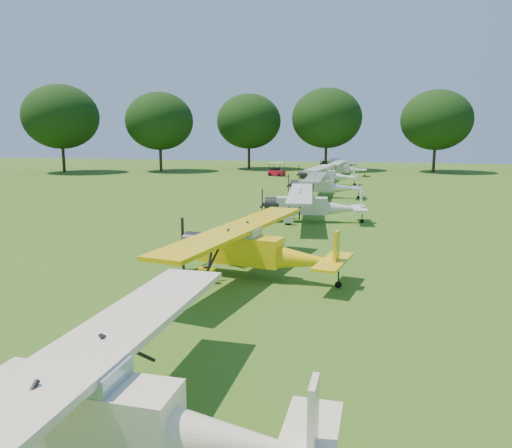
{
  "coord_description": "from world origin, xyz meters",
  "views": [
    {
      "loc": [
        5.38,
        -24.04,
        5.91
      ],
      "look_at": [
        -0.24,
        -0.14,
        1.4
      ],
      "focal_mm": 35.0,
      "sensor_mm": 36.0,
      "label": 1
    }
  ],
  "objects_px": {
    "aircraft_4": "(322,184)",
    "aircraft_1": "(109,405)",
    "aircraft_2": "(253,246)",
    "aircraft_5": "(325,173)",
    "aircraft_6": "(341,167)",
    "aircraft_7": "(338,163)",
    "aircraft_3": "(310,203)",
    "golf_cart": "(276,171)"
  },
  "relations": [
    {
      "from": "aircraft_4",
      "to": "golf_cart",
      "type": "relative_size",
      "value": 4.35
    },
    {
      "from": "aircraft_4",
      "to": "aircraft_7",
      "type": "distance_m",
      "value": 36.06
    },
    {
      "from": "aircraft_4",
      "to": "golf_cart",
      "type": "bearing_deg",
      "value": 109.14
    },
    {
      "from": "aircraft_2",
      "to": "aircraft_5",
      "type": "relative_size",
      "value": 1.06
    },
    {
      "from": "aircraft_2",
      "to": "aircraft_3",
      "type": "bearing_deg",
      "value": 97.08
    },
    {
      "from": "aircraft_1",
      "to": "golf_cart",
      "type": "distance_m",
      "value": 61.6
    },
    {
      "from": "aircraft_4",
      "to": "aircraft_6",
      "type": "xyz_separation_m",
      "value": [
        0.26,
        24.17,
        -0.06
      ]
    },
    {
      "from": "aircraft_7",
      "to": "golf_cart",
      "type": "relative_size",
      "value": 3.83
    },
    {
      "from": "aircraft_5",
      "to": "aircraft_7",
      "type": "distance_m",
      "value": 23.93
    },
    {
      "from": "aircraft_4",
      "to": "aircraft_1",
      "type": "bearing_deg",
      "value": -91.42
    },
    {
      "from": "aircraft_2",
      "to": "aircraft_6",
      "type": "bearing_deg",
      "value": 99.38
    },
    {
      "from": "aircraft_1",
      "to": "aircraft_2",
      "type": "xyz_separation_m",
      "value": [
        -0.46,
        12.33,
        0.0
      ]
    },
    {
      "from": "aircraft_1",
      "to": "aircraft_7",
      "type": "height_order",
      "value": "aircraft_1"
    },
    {
      "from": "aircraft_3",
      "to": "golf_cart",
      "type": "distance_m",
      "value": 36.19
    },
    {
      "from": "aircraft_4",
      "to": "golf_cart",
      "type": "xyz_separation_m",
      "value": [
        -8.5,
        22.06,
        -0.62
      ]
    },
    {
      "from": "aircraft_1",
      "to": "aircraft_4",
      "type": "relative_size",
      "value": 1.07
    },
    {
      "from": "aircraft_2",
      "to": "aircraft_1",
      "type": "bearing_deg",
      "value": -78.06
    },
    {
      "from": "aircraft_2",
      "to": "aircraft_4",
      "type": "height_order",
      "value": "aircraft_2"
    },
    {
      "from": "aircraft_5",
      "to": "aircraft_1",
      "type": "bearing_deg",
      "value": -83.22
    },
    {
      "from": "aircraft_6",
      "to": "aircraft_2",
      "type": "bearing_deg",
      "value": -88.03
    },
    {
      "from": "aircraft_2",
      "to": "aircraft_3",
      "type": "distance_m",
      "value": 13.6
    },
    {
      "from": "aircraft_1",
      "to": "golf_cart",
      "type": "relative_size",
      "value": 4.66
    },
    {
      "from": "golf_cart",
      "to": "aircraft_7",
      "type": "bearing_deg",
      "value": 82.5
    },
    {
      "from": "aircraft_3",
      "to": "golf_cart",
      "type": "height_order",
      "value": "aircraft_3"
    },
    {
      "from": "aircraft_1",
      "to": "aircraft_7",
      "type": "bearing_deg",
      "value": 92.07
    },
    {
      "from": "aircraft_6",
      "to": "golf_cart",
      "type": "relative_size",
      "value": 4.14
    },
    {
      "from": "aircraft_3",
      "to": "aircraft_6",
      "type": "xyz_separation_m",
      "value": [
        -0.27,
        37.15,
        -0.1
      ]
    },
    {
      "from": "aircraft_6",
      "to": "aircraft_7",
      "type": "height_order",
      "value": "aircraft_6"
    },
    {
      "from": "golf_cart",
      "to": "aircraft_2",
      "type": "bearing_deg",
      "value": -59.8
    },
    {
      "from": "aircraft_3",
      "to": "aircraft_5",
      "type": "bearing_deg",
      "value": 86.21
    },
    {
      "from": "aircraft_5",
      "to": "aircraft_6",
      "type": "relative_size",
      "value": 1.07
    },
    {
      "from": "aircraft_2",
      "to": "aircraft_6",
      "type": "height_order",
      "value": "aircraft_2"
    },
    {
      "from": "aircraft_6",
      "to": "aircraft_7",
      "type": "bearing_deg",
      "value": 98.86
    },
    {
      "from": "aircraft_5",
      "to": "aircraft_6",
      "type": "height_order",
      "value": "aircraft_5"
    },
    {
      "from": "aircraft_2",
      "to": "aircraft_5",
      "type": "bearing_deg",
      "value": 100.89
    },
    {
      "from": "aircraft_3",
      "to": "aircraft_2",
      "type": "bearing_deg",
      "value": -99.66
    },
    {
      "from": "aircraft_2",
      "to": "aircraft_5",
      "type": "height_order",
      "value": "aircraft_2"
    },
    {
      "from": "aircraft_6",
      "to": "aircraft_3",
      "type": "bearing_deg",
      "value": -87.19
    },
    {
      "from": "aircraft_3",
      "to": "aircraft_4",
      "type": "distance_m",
      "value": 13.0
    },
    {
      "from": "aircraft_1",
      "to": "aircraft_4",
      "type": "bearing_deg",
      "value": 91.48
    },
    {
      "from": "aircraft_1",
      "to": "aircraft_3",
      "type": "height_order",
      "value": "aircraft_1"
    },
    {
      "from": "aircraft_4",
      "to": "aircraft_7",
      "type": "relative_size",
      "value": 1.14
    }
  ]
}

